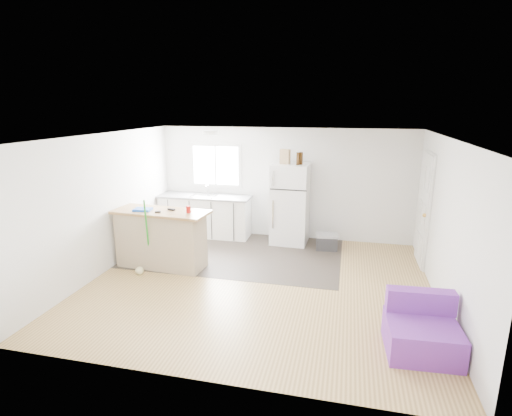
{
  "coord_description": "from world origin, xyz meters",
  "views": [
    {
      "loc": [
        1.33,
        -5.94,
        2.86
      ],
      "look_at": [
        -0.21,
        0.7,
        1.1
      ],
      "focal_mm": 28.0,
      "sensor_mm": 36.0,
      "label": 1
    }
  ],
  "objects_px": {
    "refrigerator": "(290,204)",
    "red_cup": "(188,209)",
    "cooler": "(327,242)",
    "peninsula": "(161,238)",
    "bottle_right": "(301,158)",
    "bottle_left": "(298,159)",
    "kitchen_cabinets": "(205,215)",
    "cardboard_box": "(285,157)",
    "purple_seat": "(421,332)",
    "cleaner_jug": "(185,266)",
    "mop": "(142,261)",
    "blue_tray": "(143,209)"
  },
  "relations": [
    {
      "from": "peninsula",
      "to": "cooler",
      "type": "xyz_separation_m",
      "value": [
        2.87,
        1.55,
        -0.36
      ]
    },
    {
      "from": "peninsula",
      "to": "cleaner_jug",
      "type": "height_order",
      "value": "peninsula"
    },
    {
      "from": "peninsula",
      "to": "blue_tray",
      "type": "distance_m",
      "value": 0.61
    },
    {
      "from": "cleaner_jug",
      "to": "bottle_left",
      "type": "xyz_separation_m",
      "value": [
        1.67,
        1.96,
        1.67
      ]
    },
    {
      "from": "peninsula",
      "to": "bottle_left",
      "type": "relative_size",
      "value": 7.0
    },
    {
      "from": "cooler",
      "to": "cardboard_box",
      "type": "distance_m",
      "value": 1.92
    },
    {
      "from": "cooler",
      "to": "red_cup",
      "type": "height_order",
      "value": "red_cup"
    },
    {
      "from": "refrigerator",
      "to": "bottle_right",
      "type": "distance_m",
      "value": 0.99
    },
    {
      "from": "cleaner_jug",
      "to": "bottle_right",
      "type": "bearing_deg",
      "value": 51.61
    },
    {
      "from": "blue_tray",
      "to": "bottle_right",
      "type": "bearing_deg",
      "value": 35.68
    },
    {
      "from": "kitchen_cabinets",
      "to": "purple_seat",
      "type": "distance_m",
      "value": 5.37
    },
    {
      "from": "mop",
      "to": "red_cup",
      "type": "bearing_deg",
      "value": 3.87
    },
    {
      "from": "refrigerator",
      "to": "red_cup",
      "type": "bearing_deg",
      "value": -127.15
    },
    {
      "from": "purple_seat",
      "to": "cleaner_jug",
      "type": "distance_m",
      "value": 3.89
    },
    {
      "from": "cleaner_jug",
      "to": "cardboard_box",
      "type": "distance_m",
      "value": 2.98
    },
    {
      "from": "cleaner_jug",
      "to": "bottle_right",
      "type": "distance_m",
      "value": 3.14
    },
    {
      "from": "bottle_right",
      "to": "cardboard_box",
      "type": "bearing_deg",
      "value": -178.16
    },
    {
      "from": "purple_seat",
      "to": "cardboard_box",
      "type": "bearing_deg",
      "value": 119.64
    },
    {
      "from": "peninsula",
      "to": "cooler",
      "type": "distance_m",
      "value": 3.28
    },
    {
      "from": "peninsula",
      "to": "mop",
      "type": "xyz_separation_m",
      "value": [
        -0.19,
        -0.4,
        -0.3
      ]
    },
    {
      "from": "bottle_right",
      "to": "purple_seat",
      "type": "bearing_deg",
      "value": -61.28
    },
    {
      "from": "mop",
      "to": "refrigerator",
      "type": "bearing_deg",
      "value": 21.26
    },
    {
      "from": "cooler",
      "to": "bottle_left",
      "type": "xyz_separation_m",
      "value": [
        -0.65,
        0.17,
        1.65
      ]
    },
    {
      "from": "cardboard_box",
      "to": "bottle_left",
      "type": "distance_m",
      "value": 0.28
    },
    {
      "from": "kitchen_cabinets",
      "to": "peninsula",
      "type": "bearing_deg",
      "value": -95.13
    },
    {
      "from": "peninsula",
      "to": "cleaner_jug",
      "type": "distance_m",
      "value": 0.71
    },
    {
      "from": "red_cup",
      "to": "peninsula",
      "type": "bearing_deg",
      "value": 178.43
    },
    {
      "from": "mop",
      "to": "bottle_right",
      "type": "distance_m",
      "value": 3.65
    },
    {
      "from": "peninsula",
      "to": "kitchen_cabinets",
      "type": "bearing_deg",
      "value": 89.41
    },
    {
      "from": "mop",
      "to": "red_cup",
      "type": "height_order",
      "value": "mop"
    },
    {
      "from": "red_cup",
      "to": "bottle_right",
      "type": "relative_size",
      "value": 0.48
    },
    {
      "from": "peninsula",
      "to": "cardboard_box",
      "type": "height_order",
      "value": "cardboard_box"
    },
    {
      "from": "kitchen_cabinets",
      "to": "cooler",
      "type": "bearing_deg",
      "value": -7.49
    },
    {
      "from": "kitchen_cabinets",
      "to": "cardboard_box",
      "type": "distance_m",
      "value": 2.27
    },
    {
      "from": "cleaner_jug",
      "to": "mop",
      "type": "xyz_separation_m",
      "value": [
        -0.74,
        -0.16,
        0.08
      ]
    },
    {
      "from": "purple_seat",
      "to": "cleaner_jug",
      "type": "bearing_deg",
      "value": 155.24
    },
    {
      "from": "peninsula",
      "to": "cardboard_box",
      "type": "relative_size",
      "value": 5.83
    },
    {
      "from": "peninsula",
      "to": "purple_seat",
      "type": "height_order",
      "value": "peninsula"
    },
    {
      "from": "peninsula",
      "to": "mop",
      "type": "distance_m",
      "value": 0.54
    },
    {
      "from": "kitchen_cabinets",
      "to": "cooler",
      "type": "relative_size",
      "value": 4.42
    },
    {
      "from": "bottle_left",
      "to": "bottle_right",
      "type": "xyz_separation_m",
      "value": [
        0.05,
        0.07,
        0.0
      ]
    },
    {
      "from": "mop",
      "to": "bottle_right",
      "type": "height_order",
      "value": "bottle_right"
    },
    {
      "from": "peninsula",
      "to": "refrigerator",
      "type": "height_order",
      "value": "refrigerator"
    },
    {
      "from": "mop",
      "to": "cardboard_box",
      "type": "bearing_deg",
      "value": 22.08
    },
    {
      "from": "peninsula",
      "to": "bottle_right",
      "type": "bearing_deg",
      "value": 42.1
    },
    {
      "from": "mop",
      "to": "cardboard_box",
      "type": "distance_m",
      "value": 3.45
    },
    {
      "from": "refrigerator",
      "to": "bottle_left",
      "type": "bearing_deg",
      "value": -33.45
    },
    {
      "from": "cooler",
      "to": "cardboard_box",
      "type": "xyz_separation_m",
      "value": [
        -0.92,
        0.23,
        1.67
      ]
    },
    {
      "from": "cardboard_box",
      "to": "bottle_right",
      "type": "bearing_deg",
      "value": 1.84
    },
    {
      "from": "red_cup",
      "to": "bottle_left",
      "type": "relative_size",
      "value": 0.48
    }
  ]
}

